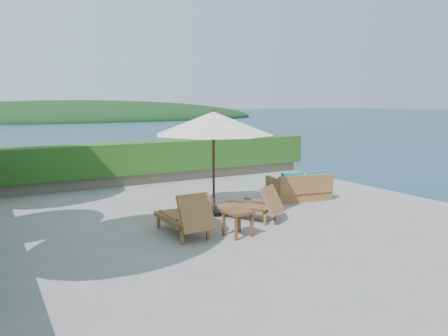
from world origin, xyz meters
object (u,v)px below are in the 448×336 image
patio_umbrella (214,124)px  lounge_left (185,217)px  wicker_loveseat (300,189)px  lounge_right (254,205)px  side_table (238,215)px

patio_umbrella → lounge_left: size_ratio=1.84×
patio_umbrella → wicker_loveseat: 3.31m
lounge_right → side_table: 1.27m
lounge_left → lounge_right: (1.84, 0.29, -0.04)m
lounge_left → side_table: 1.05m
patio_umbrella → lounge_right: patio_umbrella is taller
patio_umbrella → wicker_loveseat: bearing=3.3°
patio_umbrella → side_table: 2.53m
lounge_left → side_table: lounge_left is taller
side_table → lounge_left: bearing=147.9°
patio_umbrella → lounge_right: (0.52, -0.97, -1.80)m
lounge_left → wicker_loveseat: lounge_left is taller
lounge_left → side_table: (0.89, -0.56, 0.05)m
lounge_left → lounge_right: 1.86m
wicker_loveseat → patio_umbrella: bearing=-167.9°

